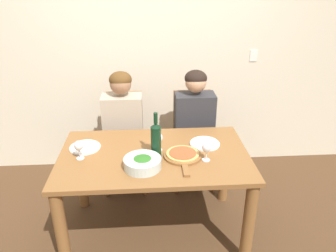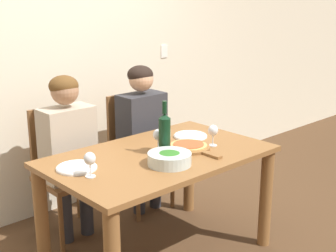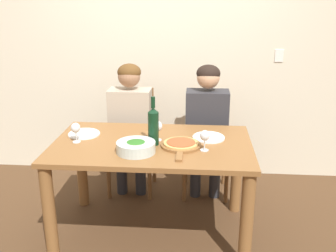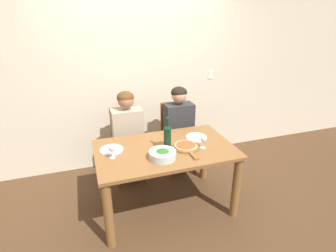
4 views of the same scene
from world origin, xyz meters
name	(u,v)px [view 1 (image 1 of 4)]	position (x,y,z in m)	size (l,w,h in m)	color
ground_plane	(156,229)	(0.00, 0.00, 0.00)	(40.00, 40.00, 0.00)	#4C331E
back_wall	(150,47)	(0.00, 1.19, 1.35)	(10.00, 0.06, 2.70)	beige
dining_table	(154,169)	(0.00, 0.00, 0.62)	(1.48, 0.90, 0.76)	brown
chair_left	(125,137)	(-0.28, 0.79, 0.52)	(0.42, 0.42, 0.97)	brown
chair_right	(192,135)	(0.42, 0.79, 0.52)	(0.42, 0.42, 0.97)	brown
person_woman	(123,122)	(-0.28, 0.67, 0.75)	(0.47, 0.51, 1.23)	#28282D
person_man	(195,120)	(0.42, 0.67, 0.75)	(0.47, 0.51, 1.23)	#28282D
wine_bottle	(156,139)	(0.02, -0.04, 0.91)	(0.08, 0.08, 0.36)	black
broccoli_bowl	(143,163)	(-0.09, -0.20, 0.80)	(0.27, 0.27, 0.08)	silver
dinner_plate_left	(85,147)	(-0.55, 0.13, 0.77)	(0.25, 0.25, 0.02)	white
dinner_plate_right	(205,143)	(0.42, 0.13, 0.77)	(0.25, 0.25, 0.02)	white
pizza_on_board	(183,155)	(0.22, -0.07, 0.78)	(0.29, 0.43, 0.04)	brown
wine_glass_left	(79,146)	(-0.56, -0.04, 0.87)	(0.07, 0.07, 0.15)	silver
wine_glass_right	(207,148)	(0.39, -0.13, 0.87)	(0.07, 0.07, 0.15)	silver
wine_glass_centre	(158,139)	(0.04, 0.05, 0.87)	(0.07, 0.07, 0.15)	silver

